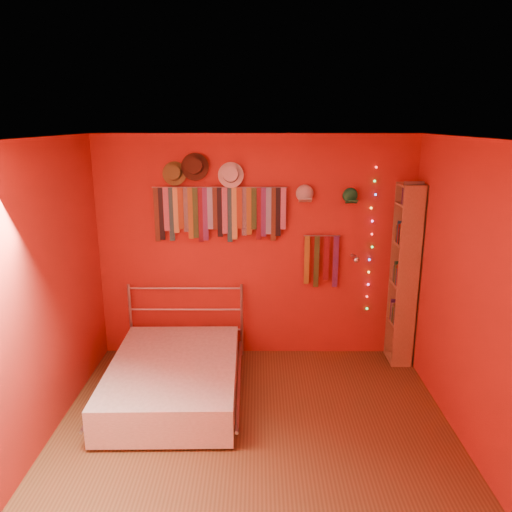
{
  "coord_description": "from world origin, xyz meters",
  "views": [
    {
      "loc": [
        0.03,
        -3.63,
        2.62
      ],
      "look_at": [
        0.01,
        0.9,
        1.39
      ],
      "focal_mm": 35.0,
      "sensor_mm": 36.0,
      "label": 1
    }
  ],
  "objects_px": {
    "bed": "(174,378)",
    "tie_rack": "(219,211)",
    "reading_lamp": "(356,259)",
    "bookshelf": "(408,274)"
  },
  "relations": [
    {
      "from": "reading_lamp",
      "to": "bed",
      "type": "xyz_separation_m",
      "value": [
        -1.87,
        -0.78,
        -0.99
      ]
    },
    {
      "from": "reading_lamp",
      "to": "bookshelf",
      "type": "distance_m",
      "value": 0.6
    },
    {
      "from": "tie_rack",
      "to": "reading_lamp",
      "type": "bearing_deg",
      "value": -6.31
    },
    {
      "from": "tie_rack",
      "to": "reading_lamp",
      "type": "relative_size",
      "value": 4.95
    },
    {
      "from": "tie_rack",
      "to": "bed",
      "type": "xyz_separation_m",
      "value": [
        -0.4,
        -0.94,
        -1.48
      ]
    },
    {
      "from": "tie_rack",
      "to": "bookshelf",
      "type": "relative_size",
      "value": 0.72
    },
    {
      "from": "reading_lamp",
      "to": "bed",
      "type": "height_order",
      "value": "reading_lamp"
    },
    {
      "from": "tie_rack",
      "to": "bookshelf",
      "type": "xyz_separation_m",
      "value": [
        2.05,
        -0.15,
        -0.67
      ]
    },
    {
      "from": "reading_lamp",
      "to": "tie_rack",
      "type": "bearing_deg",
      "value": 173.69
    },
    {
      "from": "bed",
      "to": "tie_rack",
      "type": "bearing_deg",
      "value": 65.99
    }
  ]
}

